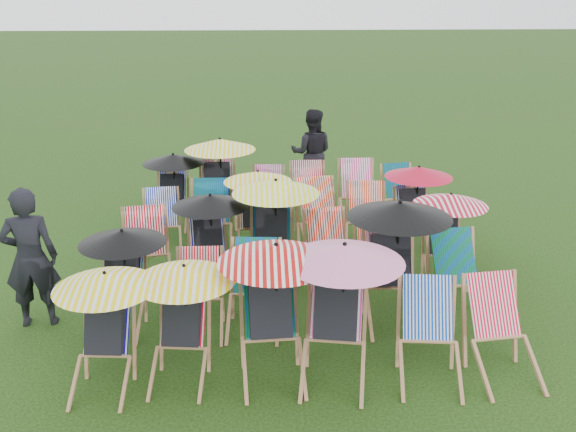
{
  "coord_description": "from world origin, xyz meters",
  "views": [
    {
      "loc": [
        -0.44,
        -7.84,
        3.83
      ],
      "look_at": [
        -0.06,
        0.21,
        0.9
      ],
      "focal_mm": 40.0,
      "sensor_mm": 36.0,
      "label": 1
    }
  ],
  "objects_px": {
    "deckchair_5": "(504,333)",
    "person_rear": "(312,153)",
    "deckchair_0": "(103,330)",
    "deckchair_29": "(402,194)",
    "person_left": "(30,258)"
  },
  "relations": [
    {
      "from": "deckchair_5",
      "to": "person_rear",
      "type": "distance_m",
      "value": 6.28
    },
    {
      "from": "deckchair_0",
      "to": "deckchair_5",
      "type": "relative_size",
      "value": 1.23
    },
    {
      "from": "deckchair_29",
      "to": "person_left",
      "type": "distance_m",
      "value": 6.1
    },
    {
      "from": "person_left",
      "to": "person_rear",
      "type": "relative_size",
      "value": 1.03
    },
    {
      "from": "person_left",
      "to": "deckchair_29",
      "type": "bearing_deg",
      "value": -155.57
    },
    {
      "from": "deckchair_0",
      "to": "person_left",
      "type": "bearing_deg",
      "value": 134.58
    },
    {
      "from": "deckchair_5",
      "to": "person_rear",
      "type": "height_order",
      "value": "person_rear"
    },
    {
      "from": "deckchair_29",
      "to": "deckchair_5",
      "type": "bearing_deg",
      "value": -98.26
    },
    {
      "from": "deckchair_0",
      "to": "person_rear",
      "type": "relative_size",
      "value": 0.73
    },
    {
      "from": "deckchair_0",
      "to": "person_rear",
      "type": "height_order",
      "value": "person_rear"
    },
    {
      "from": "deckchair_5",
      "to": "person_left",
      "type": "xyz_separation_m",
      "value": [
        -5.11,
        1.32,
        0.36
      ]
    },
    {
      "from": "deckchair_5",
      "to": "person_rear",
      "type": "xyz_separation_m",
      "value": [
        -1.46,
        6.1,
        0.34
      ]
    },
    {
      "from": "deckchair_0",
      "to": "person_left",
      "type": "relative_size",
      "value": 0.71
    },
    {
      "from": "deckchair_29",
      "to": "person_rear",
      "type": "xyz_separation_m",
      "value": [
        -1.43,
        1.44,
        0.38
      ]
    },
    {
      "from": "deckchair_0",
      "to": "person_rear",
      "type": "bearing_deg",
      "value": 71.94
    }
  ]
}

